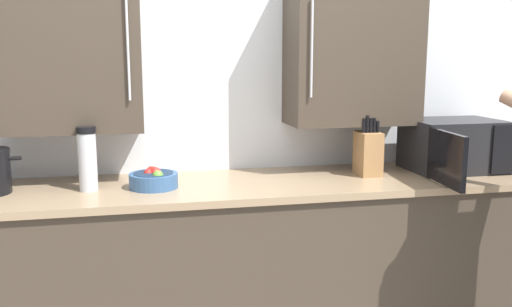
# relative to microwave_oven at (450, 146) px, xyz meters

# --- Properties ---
(back_wall_tiled) EXTENTS (3.97, 0.44, 2.50)m
(back_wall_tiled) POSITION_rel_microwave_oven_xyz_m (-1.25, 0.29, 0.29)
(back_wall_tiled) COLOR silver
(back_wall_tiled) RESTS_ON ground_plane
(counter_unit) EXTENTS (3.41, 0.67, 0.90)m
(counter_unit) POSITION_rel_microwave_oven_xyz_m (-1.25, -0.03, -0.59)
(counter_unit) COLOR #3D3328
(counter_unit) RESTS_ON ground_plane
(microwave_oven) EXTENTS (0.53, 0.72, 0.28)m
(microwave_oven) POSITION_rel_microwave_oven_xyz_m (0.00, 0.00, 0.00)
(microwave_oven) COLOR black
(microwave_oven) RESTS_ON counter_unit
(fruit_bowl) EXTENTS (0.23, 0.23, 0.10)m
(fruit_bowl) POSITION_rel_microwave_oven_xyz_m (-1.59, -0.06, -0.10)
(fruit_bowl) COLOR #335684
(fruit_bowl) RESTS_ON counter_unit
(thermos_flask) EXTENTS (0.09, 0.09, 0.30)m
(thermos_flask) POSITION_rel_microwave_oven_xyz_m (-1.88, -0.06, 0.01)
(thermos_flask) COLOR #B7BABF
(thermos_flask) RESTS_ON counter_unit
(knife_block) EXTENTS (0.11, 0.15, 0.32)m
(knife_block) POSITION_rel_microwave_oven_xyz_m (-0.48, -0.01, -0.02)
(knife_block) COLOR #A37547
(knife_block) RESTS_ON counter_unit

